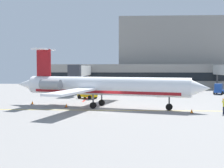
% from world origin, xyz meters
% --- Properties ---
extents(ground, '(120.00, 120.00, 0.11)m').
position_xyz_m(ground, '(-0.00, 0.00, -0.05)').
color(ground, gray).
extents(terminal_building, '(55.87, 17.24, 20.38)m').
position_xyz_m(terminal_building, '(11.86, 49.60, 8.02)').
color(terminal_building, gray).
rests_on(terminal_building, ground).
extents(jet_bridge_west, '(2.40, 22.58, 6.20)m').
position_xyz_m(jet_bridge_west, '(-8.24, 27.95, 4.83)').
color(jet_bridge_west, silver).
rests_on(jet_bridge_west, ground).
extents(regional_jet, '(28.50, 22.41, 8.53)m').
position_xyz_m(regional_jet, '(-1.48, 2.23, 3.02)').
color(regional_jet, white).
rests_on(regional_jet, ground).
extents(baggage_tug, '(3.80, 3.25, 2.24)m').
position_xyz_m(baggage_tug, '(-4.76, 13.47, 1.00)').
color(baggage_tug, '#E5B20C').
rests_on(baggage_tug, ground).
extents(pushback_tractor, '(2.99, 3.40, 2.25)m').
position_xyz_m(pushback_tractor, '(21.55, 23.71, 1.00)').
color(pushback_tractor, '#1E4CB2').
rests_on(pushback_tractor, ground).
extents(belt_loader, '(2.33, 4.13, 1.91)m').
position_xyz_m(belt_loader, '(8.90, 19.75, 0.89)').
color(belt_loader, '#E5B20C').
rests_on(belt_loader, ground).
extents(fuel_tank, '(6.77, 2.86, 2.46)m').
position_xyz_m(fuel_tank, '(6.86, 32.27, 1.38)').
color(fuel_tank, white).
rests_on(fuel_tank, ground).
extents(marshaller, '(0.81, 0.38, 2.01)m').
position_xyz_m(marshaller, '(14.00, -3.31, 1.03)').
color(marshaller, '#191E33').
rests_on(marshaller, ground).
extents(safety_cone_alpha, '(0.47, 0.47, 0.55)m').
position_xyz_m(safety_cone_alpha, '(10.21, -2.75, 0.25)').
color(safety_cone_alpha, orange).
rests_on(safety_cone_alpha, ground).
extents(safety_cone_bravo, '(0.47, 0.47, 0.55)m').
position_xyz_m(safety_cone_bravo, '(-6.51, 1.91, 0.25)').
color(safety_cone_bravo, orange).
rests_on(safety_cone_bravo, ground).
extents(safety_cone_charlie, '(0.47, 0.47, 0.55)m').
position_xyz_m(safety_cone_charlie, '(-12.47, 5.08, 0.25)').
color(safety_cone_charlie, orange).
rests_on(safety_cone_charlie, ground).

